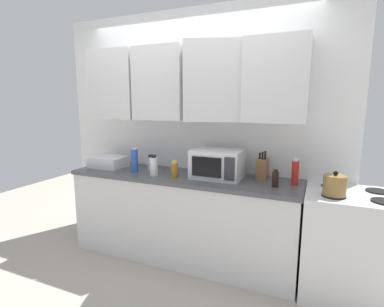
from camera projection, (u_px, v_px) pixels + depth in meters
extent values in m
plane|color=#B2A899|center=(148.00, 294.00, 2.53)|extent=(8.00, 8.00, 0.00)
cube|color=white|center=(195.00, 133.00, 3.23)|extent=(3.24, 0.06, 2.60)
cube|color=silver|center=(117.00, 85.00, 3.32)|extent=(0.56, 0.33, 0.75)
cube|color=silver|center=(162.00, 84.00, 3.09)|extent=(0.56, 0.33, 0.75)
cube|color=silver|center=(213.00, 82.00, 2.83)|extent=(0.64, 0.49, 0.75)
cube|color=silver|center=(276.00, 81.00, 2.63)|extent=(0.56, 0.33, 0.75)
cube|color=silver|center=(182.00, 218.00, 3.09)|extent=(2.34, 0.60, 0.86)
cube|color=#4C4C51|center=(182.00, 177.00, 3.01)|extent=(2.37, 0.63, 0.04)
cube|color=silver|center=(351.00, 246.00, 2.45)|extent=(0.76, 0.64, 0.90)
cylinder|color=black|center=(334.00, 196.00, 2.31)|extent=(0.18, 0.18, 0.01)
cylinder|color=black|center=(384.00, 201.00, 2.18)|extent=(0.18, 0.18, 0.01)
cylinder|color=black|center=(332.00, 187.00, 2.56)|extent=(0.18, 0.18, 0.01)
cylinder|color=black|center=(378.00, 191.00, 2.43)|extent=(0.18, 0.18, 0.01)
cylinder|color=olive|center=(335.00, 185.00, 2.30)|extent=(0.17, 0.17, 0.16)
sphere|color=black|center=(336.00, 173.00, 2.28)|extent=(0.04, 0.04, 0.04)
cube|color=silver|center=(218.00, 164.00, 2.87)|extent=(0.48, 0.36, 0.28)
cube|color=black|center=(206.00, 167.00, 2.72)|extent=(0.29, 0.01, 0.18)
cube|color=#2D2D33|center=(229.00, 169.00, 2.64)|extent=(0.10, 0.01, 0.21)
cube|color=silver|center=(109.00, 162.00, 3.36)|extent=(0.38, 0.30, 0.12)
cube|color=brown|center=(262.00, 169.00, 2.82)|extent=(0.11, 0.13, 0.20)
cylinder|color=black|center=(260.00, 156.00, 2.80)|extent=(0.02, 0.02, 0.06)
cylinder|color=black|center=(263.00, 155.00, 2.79)|extent=(0.02, 0.02, 0.07)
cylinder|color=black|center=(265.00, 155.00, 2.78)|extent=(0.02, 0.02, 0.08)
cylinder|color=white|center=(154.00, 167.00, 2.96)|extent=(0.08, 0.08, 0.19)
cylinder|color=black|center=(153.00, 156.00, 2.94)|extent=(0.05, 0.05, 0.03)
cylinder|color=red|center=(295.00, 173.00, 2.62)|extent=(0.06, 0.06, 0.22)
cylinder|color=silver|center=(296.00, 160.00, 2.60)|extent=(0.04, 0.04, 0.03)
cylinder|color=#AD701E|center=(175.00, 170.00, 2.90)|extent=(0.07, 0.07, 0.14)
cylinder|color=yellow|center=(174.00, 162.00, 2.89)|extent=(0.05, 0.05, 0.02)
cylinder|color=black|center=(275.00, 179.00, 2.56)|extent=(0.06, 0.06, 0.14)
cylinder|color=black|center=(276.00, 170.00, 2.55)|extent=(0.04, 0.04, 0.02)
cylinder|color=#2D56B7|center=(134.00, 161.00, 3.10)|extent=(0.08, 0.08, 0.24)
cylinder|color=silver|center=(134.00, 149.00, 3.08)|extent=(0.05, 0.05, 0.02)
cylinder|color=silver|center=(151.00, 164.00, 3.19)|extent=(0.07, 0.07, 0.15)
cylinder|color=black|center=(151.00, 156.00, 3.18)|extent=(0.05, 0.05, 0.03)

